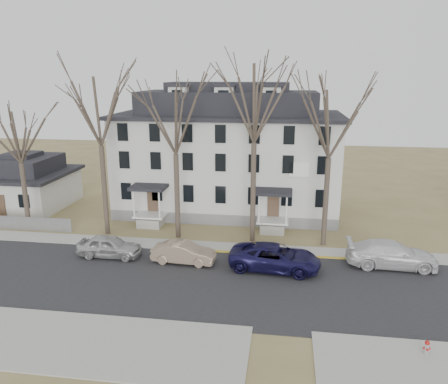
% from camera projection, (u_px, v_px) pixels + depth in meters
% --- Properties ---
extents(ground, '(120.00, 120.00, 0.00)m').
position_uv_depth(ground, '(222.00, 301.00, 25.29)').
color(ground, olive).
rests_on(ground, ground).
extents(main_road, '(120.00, 10.00, 0.04)m').
position_uv_depth(main_road, '(226.00, 285.00, 27.20)').
color(main_road, '#27272A').
rests_on(main_road, ground).
extents(far_sidewalk, '(120.00, 2.00, 0.08)m').
position_uv_depth(far_sidewalk, '(237.00, 249.00, 32.94)').
color(far_sidewalk, '#A09F97').
rests_on(far_sidewalk, ground).
extents(near_sidewalk_left, '(20.00, 5.00, 0.08)m').
position_uv_depth(near_sidewalk_left, '(47.00, 340.00, 21.60)').
color(near_sidewalk_left, '#A09F97').
rests_on(near_sidewalk_left, ground).
extents(yellow_curb, '(14.00, 0.25, 0.06)m').
position_uv_depth(yellow_curb, '(305.00, 257.00, 31.40)').
color(yellow_curb, gold).
rests_on(yellow_curb, ground).
extents(boarding_house, '(20.80, 12.36, 12.05)m').
position_uv_depth(boarding_house, '(228.00, 155.00, 41.32)').
color(boarding_house, slate).
rests_on(boarding_house, ground).
extents(small_house, '(8.70, 8.70, 5.00)m').
position_uv_depth(small_house, '(25.00, 184.00, 42.98)').
color(small_house, beige).
rests_on(small_house, ground).
extents(tree_far_left, '(8.40, 8.40, 13.72)m').
position_uv_depth(tree_far_left, '(98.00, 106.00, 33.46)').
color(tree_far_left, '#473B31').
rests_on(tree_far_left, ground).
extents(tree_mid_left, '(7.80, 7.80, 12.74)m').
position_uv_depth(tree_mid_left, '(175.00, 117.00, 32.84)').
color(tree_mid_left, '#473B31').
rests_on(tree_mid_left, ground).
extents(tree_center, '(9.00, 9.00, 14.70)m').
position_uv_depth(tree_center, '(255.00, 98.00, 31.63)').
color(tree_center, '#473B31').
rests_on(tree_center, ground).
extents(tree_mid_right, '(7.80, 7.80, 12.74)m').
position_uv_depth(tree_mid_right, '(331.00, 119.00, 31.27)').
color(tree_mid_right, '#473B31').
rests_on(tree_mid_right, ground).
extents(tree_bungalow, '(6.60, 6.60, 10.78)m').
position_uv_depth(tree_bungalow, '(18.00, 134.00, 34.99)').
color(tree_bungalow, '#473B31').
rests_on(tree_bungalow, ground).
extents(car_silver, '(4.57, 1.85, 1.55)m').
position_uv_depth(car_silver, '(110.00, 247.00, 31.28)').
color(car_silver, '#B6B6B6').
rests_on(car_silver, ground).
extents(car_tan, '(4.48, 1.78, 1.45)m').
position_uv_depth(car_tan, '(184.00, 253.00, 30.28)').
color(car_tan, gray).
rests_on(car_tan, ground).
extents(car_navy, '(6.31, 3.37, 1.69)m').
position_uv_depth(car_navy, '(275.00, 258.00, 29.22)').
color(car_navy, '#15123D').
rests_on(car_navy, ground).
extents(car_white, '(6.02, 2.50, 1.74)m').
position_uv_depth(car_white, '(392.00, 255.00, 29.65)').
color(car_white, silver).
rests_on(car_white, ground).
extents(bicycle_left, '(1.68, 0.93, 0.84)m').
position_uv_depth(bicycle_left, '(143.00, 219.00, 38.43)').
color(bicycle_left, black).
rests_on(bicycle_left, ground).
extents(fire_hydrant, '(0.33, 0.31, 0.79)m').
position_uv_depth(fire_hydrant, '(427.00, 348.00, 20.32)').
color(fire_hydrant, '#B7B7BA').
rests_on(fire_hydrant, ground).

